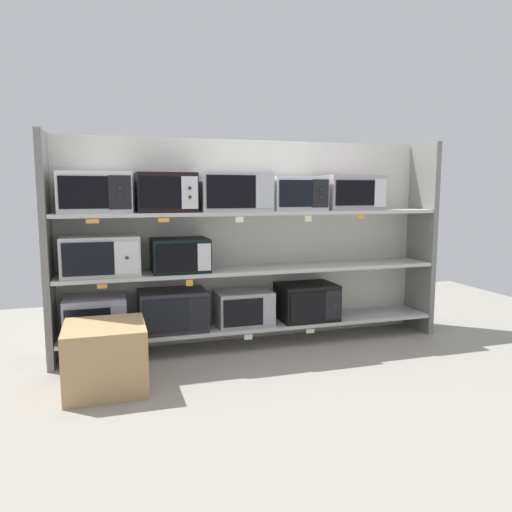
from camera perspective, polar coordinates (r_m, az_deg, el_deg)
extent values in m
cube|color=gray|center=(3.39, 5.15, -15.32)|extent=(7.19, 6.00, 0.02)
cube|color=beige|center=(4.30, -0.86, 1.77)|extent=(3.39, 0.04, 1.75)
cube|color=slate|center=(3.94, -23.27, 0.61)|extent=(0.05, 0.40, 1.75)
cube|color=slate|center=(4.82, 18.82, 2.00)|extent=(0.05, 0.40, 1.75)
cube|color=beige|center=(4.22, 0.00, -8.02)|extent=(3.19, 0.40, 0.03)
cube|color=#9C99AA|center=(4.01, -18.29, -6.72)|extent=(0.46, 0.40, 0.31)
cube|color=black|center=(3.81, -19.09, -7.51)|extent=(0.33, 0.01, 0.22)
cube|color=#9C99AA|center=(3.80, -15.80, -7.38)|extent=(0.11, 0.01, 0.25)
cylinder|color=#262628|center=(3.80, -15.78, -7.92)|extent=(0.02, 0.01, 0.02)
cylinder|color=#262628|center=(3.79, -15.82, -6.91)|extent=(0.02, 0.01, 0.02)
cube|color=#26262D|center=(4.03, -9.75, -6.26)|extent=(0.54, 0.36, 0.33)
cube|color=black|center=(3.85, -10.44, -6.96)|extent=(0.35, 0.01, 0.27)
cube|color=black|center=(3.88, -6.72, -6.75)|extent=(0.15, 0.01, 0.26)
cube|color=#9E9EA1|center=(4.15, -1.48, -6.05)|extent=(0.47, 0.33, 0.28)
cube|color=black|center=(3.98, -1.48, -6.65)|extent=(0.33, 0.01, 0.22)
cube|color=#9E9EA1|center=(4.04, 1.53, -6.43)|extent=(0.11, 0.01, 0.23)
cube|color=black|center=(4.34, 5.94, -5.30)|extent=(0.50, 0.38, 0.31)
cube|color=black|center=(4.13, 6.13, -5.95)|extent=(0.32, 0.01, 0.25)
cube|color=black|center=(4.23, 9.04, -5.69)|extent=(0.15, 0.01, 0.25)
cylinder|color=#262628|center=(4.22, 9.09, -5.71)|extent=(0.02, 0.01, 0.02)
cube|color=white|center=(3.87, -17.55, -10.41)|extent=(0.06, 0.00, 0.03)
cube|color=white|center=(4.01, -0.91, -9.47)|extent=(0.07, 0.00, 0.04)
cube|color=beige|center=(4.19, 6.37, -8.73)|extent=(0.07, 0.00, 0.03)
cube|color=beige|center=(4.12, 0.00, -1.59)|extent=(3.19, 0.40, 0.03)
cube|color=#B9B4B5|center=(3.92, -17.72, 0.05)|extent=(0.58, 0.36, 0.30)
cube|color=black|center=(3.74, -19.04, -0.35)|extent=(0.36, 0.01, 0.24)
cube|color=silver|center=(3.74, -14.87, -0.19)|extent=(0.18, 0.01, 0.24)
cylinder|color=#262628|center=(3.73, -14.87, -0.21)|extent=(0.02, 0.01, 0.02)
cube|color=black|center=(3.96, -8.90, 0.12)|extent=(0.45, 0.35, 0.27)
cube|color=black|center=(3.77, -9.23, -0.25)|extent=(0.32, 0.01, 0.21)
cube|color=silver|center=(3.81, -6.08, -0.13)|extent=(0.11, 0.01, 0.21)
cube|color=orange|center=(3.75, -17.57, -3.41)|extent=(0.07, 0.00, 0.03)
cube|color=orange|center=(3.80, -7.80, -3.13)|extent=(0.05, 0.00, 0.05)
cube|color=beige|center=(4.07, 0.00, 5.09)|extent=(3.19, 0.40, 0.03)
cube|color=silver|center=(3.89, -18.33, 7.09)|extent=(0.53, 0.33, 0.31)
cube|color=black|center=(3.72, -19.54, 7.03)|extent=(0.34, 0.01, 0.23)
cube|color=black|center=(3.72, -15.65, 7.18)|extent=(0.16, 0.01, 0.25)
cylinder|color=#262628|center=(3.71, -15.62, 6.66)|extent=(0.02, 0.01, 0.02)
cylinder|color=#262628|center=(3.71, -15.66, 7.71)|extent=(0.02, 0.01, 0.02)
cube|color=black|center=(3.91, -10.52, 7.32)|extent=(0.46, 0.39, 0.31)
cube|color=black|center=(3.71, -11.06, 7.30)|extent=(0.30, 0.01, 0.23)
cube|color=silver|center=(3.74, -7.77, 7.37)|extent=(0.12, 0.01, 0.24)
cylinder|color=#262628|center=(3.73, -7.74, 6.86)|extent=(0.02, 0.01, 0.02)
cylinder|color=#262628|center=(3.73, -7.76, 7.89)|extent=(0.02, 0.01, 0.02)
cube|color=#B1B2B8|center=(4.01, -2.68, 7.53)|extent=(0.57, 0.41, 0.32)
cube|color=black|center=(3.79, -2.89, 7.53)|extent=(0.39, 0.01, 0.25)
cube|color=#B1B2B8|center=(3.87, 1.01, 7.53)|extent=(0.15, 0.01, 0.25)
cube|color=silver|center=(4.18, 4.69, 7.31)|extent=(0.46, 0.34, 0.29)
cube|color=black|center=(4.00, 4.74, 7.30)|extent=(0.29, 0.01, 0.22)
cube|color=black|center=(4.08, 7.58, 7.27)|extent=(0.14, 0.01, 0.23)
cylinder|color=#262628|center=(4.08, 7.63, 6.82)|extent=(0.02, 0.01, 0.02)
cylinder|color=#262628|center=(4.08, 7.65, 7.71)|extent=(0.02, 0.01, 0.02)
cube|color=#A499A4|center=(4.40, 10.99, 7.28)|extent=(0.50, 0.36, 0.30)
cube|color=black|center=(4.21, 11.57, 7.26)|extent=(0.36, 0.01, 0.21)
cube|color=silver|center=(4.33, 14.34, 7.18)|extent=(0.11, 0.01, 0.24)
cube|color=orange|center=(3.69, -18.61, 3.88)|extent=(0.09, 0.00, 0.03)
cube|color=orange|center=(3.71, -10.75, 4.16)|extent=(0.08, 0.00, 0.03)
cube|color=white|center=(3.82, -1.94, 4.29)|extent=(0.06, 0.00, 0.04)
cube|color=beige|center=(4.01, 6.14, 4.38)|extent=(0.06, 0.00, 0.05)
cube|color=orange|center=(4.23, 12.22, 4.52)|extent=(0.06, 0.00, 0.03)
cube|color=tan|center=(3.44, -17.22, -11.23)|extent=(0.52, 0.52, 0.44)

